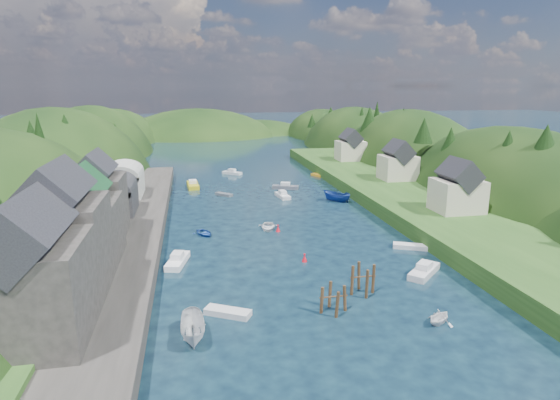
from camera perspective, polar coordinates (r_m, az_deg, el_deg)
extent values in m
plane|color=black|center=(95.82, -2.48, 0.74)|extent=(600.00, 600.00, 0.00)
ellipsoid|color=black|center=(125.33, -25.06, -1.74)|extent=(44.00, 75.56, 52.00)
ellipsoid|color=black|center=(166.17, -21.62, 2.37)|extent=(44.00, 75.56, 48.19)
ellipsoid|color=black|center=(206.77, -19.60, 5.05)|extent=(44.00, 75.56, 39.00)
ellipsoid|color=black|center=(99.08, 26.11, -4.92)|extent=(36.00, 75.56, 44.49)
ellipsoid|color=black|center=(134.54, 15.22, 0.39)|extent=(36.00, 75.56, 48.00)
ellipsoid|color=black|center=(173.23, 9.06, 3.81)|extent=(36.00, 75.56, 44.49)
ellipsoid|color=black|center=(212.51, 5.23, 6.14)|extent=(36.00, 75.56, 36.00)
ellipsoid|color=black|center=(214.74, -9.86, 5.08)|extent=(80.00, 60.00, 44.00)
ellipsoid|color=black|center=(227.10, -2.79, 5.22)|extent=(70.00, 56.00, 36.00)
cone|color=black|center=(86.42, -27.25, 6.54)|extent=(3.35, 3.35, 8.89)
cone|color=black|center=(94.76, -28.02, 6.67)|extent=(4.18, 4.18, 6.48)
cone|color=black|center=(108.02, -24.69, 7.89)|extent=(4.73, 4.73, 6.16)
cone|color=black|center=(121.34, -25.02, 8.41)|extent=(4.34, 4.34, 6.70)
cone|color=black|center=(125.68, -22.88, 6.69)|extent=(5.28, 5.28, 5.22)
cone|color=black|center=(138.73, -23.92, 8.69)|extent=(4.77, 4.77, 6.17)
cone|color=black|center=(146.67, -19.43, 7.85)|extent=(4.07, 4.07, 4.96)
cone|color=black|center=(161.27, -20.14, 8.83)|extent=(4.56, 4.56, 8.75)
cone|color=black|center=(172.64, -21.04, 8.44)|extent=(4.75, 4.75, 5.99)
cone|color=black|center=(183.22, -19.30, 9.01)|extent=(4.27, 4.27, 7.06)
cone|color=black|center=(84.20, 29.64, 5.98)|extent=(5.24, 5.24, 6.12)
cone|color=black|center=(87.36, 26.02, 5.51)|extent=(5.03, 5.03, 6.61)
cone|color=black|center=(99.16, 20.03, 6.33)|extent=(5.29, 5.29, 7.08)
cone|color=black|center=(106.40, 17.13, 8.13)|extent=(4.07, 4.07, 5.51)
cone|color=black|center=(114.81, 17.43, 6.32)|extent=(3.40, 3.40, 5.37)
cone|color=black|center=(130.75, 14.74, 8.88)|extent=(4.94, 4.94, 8.89)
cone|color=black|center=(134.99, 10.85, 9.66)|extent=(5.25, 5.25, 6.94)
cone|color=black|center=(146.95, 11.70, 10.04)|extent=(3.36, 3.36, 8.67)
cone|color=black|center=(157.02, 9.92, 9.69)|extent=(4.57, 4.57, 7.75)
cone|color=black|center=(171.35, 8.38, 9.43)|extent=(3.59, 3.59, 6.35)
cone|color=black|center=(180.00, 6.21, 10.40)|extent=(4.14, 4.14, 5.45)
cone|color=black|center=(186.45, 3.92, 9.62)|extent=(3.83, 3.83, 5.26)
cube|color=#2D2B28|center=(66.50, -19.45, -5.05)|extent=(12.00, 110.00, 2.00)
cube|color=#234719|center=(67.88, -25.33, -5.00)|extent=(12.00, 110.00, 2.50)
cube|color=#2D2B28|center=(41.47, -27.90, -9.91)|extent=(8.00, 9.00, 8.00)
cube|color=black|center=(39.88, -28.69, -3.33)|extent=(5.88, 9.36, 5.88)
cube|color=#2D2B28|center=(49.40, -25.03, -5.29)|extent=(8.00, 9.00, 9.00)
cube|color=black|center=(48.03, -25.68, 0.89)|extent=(5.88, 9.36, 5.88)
cube|color=#2D2B28|center=(58.05, -22.86, -3.39)|extent=(8.00, 9.00, 7.00)
cube|color=#1E592D|center=(56.98, -23.27, 0.91)|extent=(5.88, 9.36, 5.88)
cube|color=#2D2B28|center=(66.44, -21.37, -0.73)|extent=(7.00, 8.00, 8.00)
cube|color=black|center=(65.48, -21.74, 3.37)|extent=(5.15, 8.32, 5.15)
cube|color=#2D2D30|center=(78.39, -19.74, 0.00)|extent=(7.00, 9.00, 4.00)
cylinder|color=#2D2D30|center=(77.97, -19.86, 1.43)|extent=(7.00, 9.00, 7.00)
cube|color=#B2B2A8|center=(89.99, -18.63, 1.78)|extent=(7.00, 9.00, 4.00)
cylinder|color=#B2B2A8|center=(89.63, -18.73, 3.03)|extent=(7.00, 9.00, 7.00)
cube|color=#234719|center=(93.19, 13.84, 0.73)|extent=(16.00, 120.00, 2.40)
cube|color=beige|center=(77.87, 20.80, 0.50)|extent=(7.00, 6.00, 5.00)
cube|color=black|center=(77.23, 21.01, 2.92)|extent=(5.15, 6.24, 5.15)
cube|color=beige|center=(101.26, 14.15, 3.87)|extent=(7.00, 6.00, 5.00)
cube|color=black|center=(100.77, 14.26, 5.74)|extent=(5.15, 6.24, 5.15)
cube|color=beige|center=(125.62, 8.57, 5.97)|extent=(7.00, 6.00, 5.00)
cube|color=black|center=(125.22, 8.63, 7.49)|extent=(5.15, 6.24, 5.15)
cylinder|color=#382314|center=(47.21, 7.91, -12.10)|extent=(0.32, 0.32, 3.27)
cylinder|color=#382314|center=(47.88, 6.09, -11.66)|extent=(0.32, 0.32, 3.27)
cylinder|color=#382314|center=(46.56, 5.10, -12.41)|extent=(0.32, 0.32, 3.27)
cylinder|color=#382314|center=(45.87, 6.96, -12.88)|extent=(0.32, 0.32, 3.27)
cylinder|color=#382314|center=(46.63, 6.53, -11.63)|extent=(2.82, 0.16, 0.16)
cylinder|color=#382314|center=(51.36, 11.29, -9.70)|extent=(0.32, 0.32, 3.83)
cylinder|color=#382314|center=(51.96, 9.59, -9.34)|extent=(0.32, 0.32, 3.83)
cylinder|color=#382314|center=(50.56, 8.78, -9.98)|extent=(0.32, 0.32, 3.83)
cylinder|color=#382314|center=(49.95, 10.53, -10.36)|extent=(0.32, 0.32, 3.83)
cylinder|color=#382314|center=(50.71, 10.08, -9.19)|extent=(2.82, 0.16, 0.16)
cone|color=red|center=(59.28, 3.00, -7.10)|extent=(0.70, 0.70, 0.90)
sphere|color=red|center=(59.11, 3.01, -6.64)|extent=(0.30, 0.30, 0.30)
cone|color=red|center=(71.05, -0.24, -3.51)|extent=(0.70, 0.70, 0.90)
sphere|color=red|center=(70.90, -0.24, -3.13)|extent=(0.30, 0.30, 0.30)
cube|color=silver|center=(117.78, -5.86, 3.29)|extent=(4.93, 4.49, 0.70)
cube|color=silver|center=(117.65, -5.87, 3.64)|extent=(2.10, 2.02, 0.70)
cube|color=#4F545B|center=(94.84, -6.85, 0.67)|extent=(3.53, 3.81, 0.55)
cube|color=gold|center=(103.70, -10.57, 1.76)|extent=(2.71, 6.89, 0.94)
cube|color=silver|center=(103.53, -10.59, 2.23)|extent=(1.73, 2.47, 0.70)
imported|color=navy|center=(70.49, -9.22, -4.01)|extent=(4.02, 4.61, 0.80)
imported|color=navy|center=(89.91, 6.90, 0.39)|extent=(5.52, 5.35, 2.16)
cube|color=white|center=(59.86, -12.37, -7.30)|extent=(3.12, 5.92, 0.79)
cube|color=silver|center=(59.59, -12.41, -6.59)|extent=(1.73, 2.22, 0.70)
cube|color=orange|center=(114.97, 4.60, 3.02)|extent=(2.65, 4.16, 0.55)
imported|color=white|center=(47.12, 18.85, -13.33)|extent=(3.99, 3.86, 1.61)
cube|color=silver|center=(92.70, 0.32, 0.51)|extent=(2.41, 5.32, 0.72)
cube|color=silver|center=(92.53, 0.32, 0.96)|extent=(1.43, 1.95, 0.70)
cube|color=#53555F|center=(100.35, 0.67, 1.55)|extent=(5.84, 3.59, 0.78)
cube|color=silver|center=(100.19, 0.67, 1.99)|extent=(2.26, 1.86, 0.70)
imported|color=silver|center=(42.73, -10.52, -15.27)|extent=(2.22, 5.72, 2.20)
imported|color=white|center=(72.49, -1.48, -3.28)|extent=(3.97, 4.96, 0.92)
cube|color=silver|center=(57.86, 17.15, -8.34)|extent=(5.56, 5.41, 0.82)
cube|color=silver|center=(57.57, 17.20, -7.61)|extent=(2.41, 2.38, 0.70)
cube|color=silver|center=(46.59, -6.39, -13.46)|extent=(4.67, 3.49, 0.63)
cube|color=silver|center=(66.28, 15.58, -5.47)|extent=(4.74, 3.21, 0.63)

